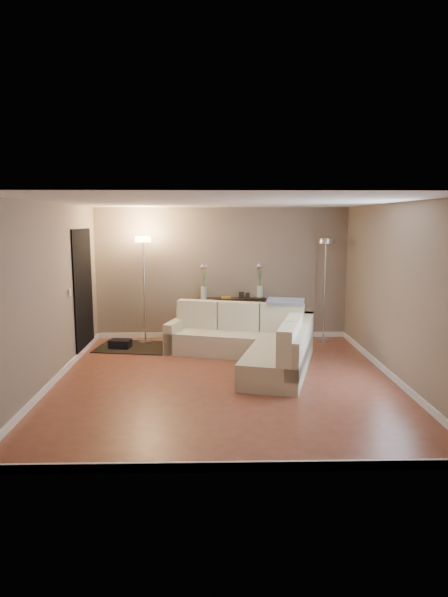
{
  "coord_description": "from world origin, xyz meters",
  "views": [
    {
      "loc": [
        -0.19,
        -7.12,
        2.34
      ],
      "look_at": [
        0.0,
        0.8,
        1.1
      ],
      "focal_mm": 30.0,
      "sensor_mm": 36.0,
      "label": 1
    }
  ],
  "objects_px": {
    "sectional_sofa": "(253,342)",
    "console_table": "(228,315)",
    "floor_lamp_lit": "(144,269)",
    "floor_lamp_unlit": "(325,269)"
  },
  "relations": [
    {
      "from": "console_table",
      "to": "floor_lamp_lit",
      "type": "bearing_deg",
      "value": -167.67
    },
    {
      "from": "sectional_sofa",
      "to": "console_table",
      "type": "distance_m",
      "value": 1.7
    },
    {
      "from": "floor_lamp_lit",
      "to": "floor_lamp_unlit",
      "type": "bearing_deg",
      "value": 0.51
    },
    {
      "from": "sectional_sofa",
      "to": "floor_lamp_lit",
      "type": "xyz_separation_m",
      "value": [
        -1.98,
        1.3,
        1.11
      ]
    },
    {
      "from": "sectional_sofa",
      "to": "floor_lamp_lit",
      "type": "relative_size",
      "value": 1.49
    },
    {
      "from": "sectional_sofa",
      "to": "floor_lamp_unlit",
      "type": "relative_size",
      "value": 1.51
    },
    {
      "from": "sectional_sofa",
      "to": "console_table",
      "type": "xyz_separation_m",
      "value": [
        -0.38,
        1.65,
        0.13
      ]
    },
    {
      "from": "console_table",
      "to": "floor_lamp_unlit",
      "type": "xyz_separation_m",
      "value": [
        1.86,
        -0.32,
        0.95
      ]
    },
    {
      "from": "sectional_sofa",
      "to": "console_table",
      "type": "height_order",
      "value": "sectional_sofa"
    },
    {
      "from": "console_table",
      "to": "floor_lamp_unlit",
      "type": "distance_m",
      "value": 2.12
    }
  ]
}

